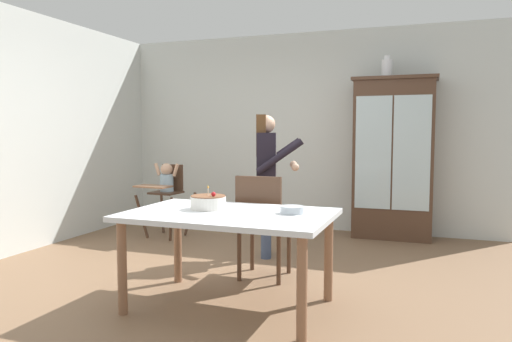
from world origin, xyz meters
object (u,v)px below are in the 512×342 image
Objects in this scene: adult_person at (267,167)px; birthday_cake at (208,202)px; china_cabinet at (393,158)px; serving_bowl at (292,210)px; high_chair_with_toddler at (166,186)px; dining_chair_far_side at (262,220)px; ceramic_vase at (387,68)px; dining_table at (229,224)px.

birthday_cake is (-0.01, -1.44, -0.17)m from adult_person.
serving_bowl is (-0.54, -2.82, -0.25)m from china_cabinet.
high_chair_with_toddler is 3.39× the size of birthday_cake.
dining_chair_far_side is at bearing 177.12° from adult_person.
dining_chair_far_side reaches higher than birthday_cake.
ceramic_vase is at bearing 68.54° from birthday_cake.
china_cabinet is 2.11× the size of dining_chair_far_side.
dining_chair_far_side is at bearing 70.06° from birthday_cake.
birthday_cake reaches higher than serving_bowl.
china_cabinet is 2.88m from serving_bowl.
high_chair_with_toddler is at bearing -38.60° from dining_chair_far_side.
high_chair_with_toddler is at bearing -160.88° from ceramic_vase.
adult_person is (-1.11, -1.41, -1.17)m from ceramic_vase.
high_chair_with_toddler is at bearing 130.58° from dining_table.
ceramic_vase reaches higher than china_cabinet.
dining_chair_far_side is (-0.89, -2.21, -1.59)m from ceramic_vase.
ceramic_vase reaches higher than high_chair_with_toddler.
ceramic_vase is 0.18× the size of adult_person.
china_cabinet is 1.85m from adult_person.
china_cabinet is 2.13× the size of high_chair_with_toddler.
serving_bowl reaches higher than dining_table.
dining_table is 1.63× the size of dining_chair_far_side.
dining_chair_far_side is (0.23, 0.63, -0.24)m from birthday_cake.
birthday_cake is 1.56× the size of serving_bowl.
ceramic_vase is 3.34m from birthday_cake.
adult_person is 1.59× the size of dining_chair_far_side.
serving_bowl is 0.19× the size of dining_chair_far_side.
birthday_cake is at bearing -177.75° from serving_bowl.
ceramic_vase is (-0.10, 0.00, 1.12)m from china_cabinet.
china_cabinet is at bearing 22.95° from high_chair_with_toddler.
high_chair_with_toddler is 2.66m from dining_table.
serving_bowl is at bearing -172.57° from adult_person.
dining_table is at bearing -166.44° from serving_bowl.
china_cabinet is at bearing -2.08° from ceramic_vase.
china_cabinet is 1.13m from ceramic_vase.
china_cabinet is 2.47m from dining_chair_far_side.
ceramic_vase is 1.50× the size of serving_bowl.
ceramic_vase is at bearing 81.18° from serving_bowl.
serving_bowl is (0.68, 0.03, -0.03)m from birthday_cake.
ceramic_vase is 0.28× the size of dining_chair_far_side.
dining_table is (0.20, -1.52, -0.32)m from adult_person.
ceramic_vase reaches higher than birthday_cake.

